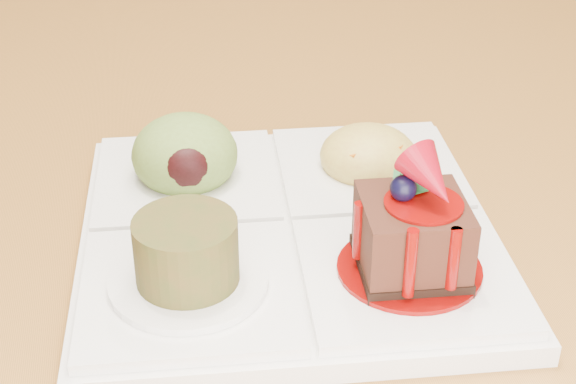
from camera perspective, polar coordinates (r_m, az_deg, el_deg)
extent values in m
cylinder|color=#9C6328|center=(2.01, -15.87, 9.98)|extent=(0.06, 0.06, 0.71)
cylinder|color=#9C6328|center=(2.10, 9.15, 11.67)|extent=(0.06, 0.06, 0.71)
cube|color=silver|center=(0.50, 0.00, -2.88)|extent=(0.24, 0.24, 0.01)
cube|color=silver|center=(0.45, 7.81, -5.36)|extent=(0.11, 0.11, 0.01)
cube|color=silver|center=(0.44, -6.41, -6.31)|extent=(0.11, 0.11, 0.01)
cube|color=silver|center=(0.54, -6.58, 0.86)|extent=(0.11, 0.11, 0.01)
cube|color=silver|center=(0.55, 5.17, 1.51)|extent=(0.11, 0.11, 0.01)
cylinder|color=#690503|center=(0.45, 7.84, -4.92)|extent=(0.07, 0.07, 0.00)
cube|color=black|center=(0.45, 7.87, -4.69)|extent=(0.06, 0.06, 0.01)
cube|color=#391A0F|center=(0.44, 8.05, -2.54)|extent=(0.05, 0.05, 0.03)
cylinder|color=#690503|center=(0.43, 8.22, -0.60)|extent=(0.04, 0.04, 0.00)
sphere|color=black|center=(0.43, 7.47, 0.24)|extent=(0.01, 0.01, 0.01)
cone|color=maroon|center=(0.42, 9.26, 0.85)|extent=(0.03, 0.04, 0.03)
cube|color=#134E1F|center=(0.44, 8.19, 0.65)|extent=(0.01, 0.02, 0.01)
cube|color=#134E1F|center=(0.44, 7.35, 0.69)|extent=(0.01, 0.02, 0.01)
cylinder|color=#690503|center=(0.42, 7.92, -4.59)|extent=(0.01, 0.01, 0.04)
cylinder|color=#690503|center=(0.42, 10.66, -4.27)|extent=(0.01, 0.01, 0.03)
cylinder|color=#690503|center=(0.44, 4.60, -2.50)|extent=(0.01, 0.01, 0.03)
cylinder|color=silver|center=(0.44, -6.45, -5.79)|extent=(0.08, 0.08, 0.00)
cylinder|color=#4D3616|center=(0.43, -6.59, -3.79)|extent=(0.05, 0.05, 0.03)
cylinder|color=#41200E|center=(0.42, -6.68, -2.60)|extent=(0.04, 0.04, 0.00)
ellipsoid|color=olive|center=(0.53, -6.69, 2.43)|extent=(0.06, 0.06, 0.05)
ellipsoid|color=black|center=(0.51, -6.53, 1.52)|extent=(0.03, 0.02, 0.03)
ellipsoid|color=gold|center=(0.54, 5.22, 2.33)|extent=(0.06, 0.06, 0.04)
cube|color=#D5640F|center=(0.55, 6.61, 3.24)|extent=(0.01, 0.02, 0.01)
cube|color=#3D801B|center=(0.55, 5.44, 3.38)|extent=(0.02, 0.02, 0.01)
cube|color=#D5640F|center=(0.55, 4.05, 3.39)|extent=(0.02, 0.02, 0.01)
cube|color=#3D801B|center=(0.54, 3.99, 2.80)|extent=(0.02, 0.02, 0.01)
cube|color=#D5640F|center=(0.53, 4.30, 2.28)|extent=(0.02, 0.02, 0.02)
cube|color=#3D801B|center=(0.53, 5.59, 2.16)|extent=(0.02, 0.02, 0.01)
cube|color=#D5640F|center=(0.53, 6.90, 2.53)|extent=(0.02, 0.02, 0.01)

